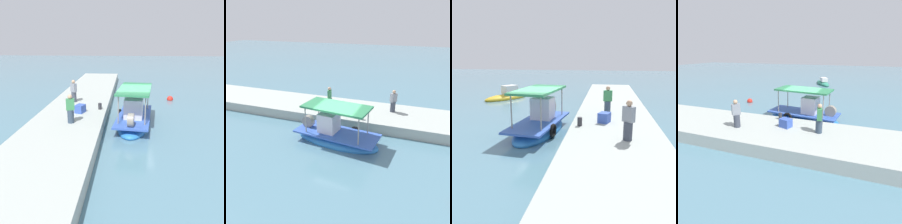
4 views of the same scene
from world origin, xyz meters
TOP-DOWN VIEW (x-y plane):
  - ground_plane at (0.00, 0.00)m, footprint 120.00×120.00m
  - dock_quay at (0.00, -4.19)m, footprint 36.00×4.37m
  - main_fishing_boat at (0.18, -0.15)m, footprint 5.68×2.65m
  - fisherman_near_bollard at (-2.73, -4.66)m, footprint 0.53×0.53m
  - fisherman_by_crate at (2.06, -3.82)m, footprint 0.45×0.52m
  - mooring_bollard at (-0.85, -2.46)m, footprint 0.24×0.24m
  - cargo_crate at (0.01, -3.67)m, footprint 0.79×0.71m
  - marker_buoy at (-6.71, 3.23)m, footprint 0.56×0.56m
  - moored_boat_mid at (-1.76, 16.98)m, footprint 3.47×4.94m

SIDE VIEW (x-z plane):
  - ground_plane at x=0.00m, z-range 0.00..0.00m
  - marker_buoy at x=-6.71m, z-range -0.17..0.39m
  - moored_boat_mid at x=-1.76m, z-range -0.46..0.91m
  - dock_quay at x=0.00m, z-range 0.00..0.74m
  - main_fishing_boat at x=0.18m, z-range -0.95..1.83m
  - mooring_bollard at x=-0.85m, z-range 0.74..1.17m
  - cargo_crate at x=0.01m, z-range 0.74..1.26m
  - fisherman_by_crate at x=2.06m, z-range 0.66..2.34m
  - fisherman_near_bollard at x=-2.73m, z-range 0.66..2.35m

